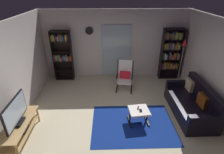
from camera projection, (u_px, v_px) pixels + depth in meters
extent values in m
plane|color=beige|center=(118.00, 122.00, 4.82)|extent=(7.02, 7.02, 0.00)
cube|color=silver|center=(114.00, 45.00, 6.79)|extent=(5.60, 0.06, 2.60)
cube|color=silver|center=(5.00, 82.00, 4.15)|extent=(0.06, 6.00, 2.60)
cube|color=silver|center=(116.00, 51.00, 6.84)|extent=(1.10, 0.01, 2.00)
cube|color=navy|center=(133.00, 124.00, 4.75)|extent=(2.18, 1.62, 0.01)
cube|color=tan|center=(19.00, 123.00, 4.10)|extent=(0.47, 1.32, 0.02)
cube|color=tan|center=(21.00, 131.00, 4.22)|extent=(0.43, 1.26, 0.02)
cylinder|color=tan|center=(18.00, 152.00, 3.68)|extent=(0.05, 0.05, 0.46)
cylinder|color=tan|center=(38.00, 114.00, 4.76)|extent=(0.05, 0.05, 0.46)
cylinder|color=tan|center=(0.00, 152.00, 3.67)|extent=(0.05, 0.05, 0.46)
cylinder|color=tan|center=(24.00, 114.00, 4.75)|extent=(0.05, 0.05, 0.46)
cube|color=black|center=(21.00, 130.00, 4.21)|extent=(0.28, 0.28, 0.07)
cube|color=black|center=(18.00, 122.00, 4.09)|extent=(0.20, 0.32, 0.05)
cube|color=black|center=(15.00, 111.00, 3.94)|extent=(0.04, 0.97, 0.59)
cube|color=silver|center=(16.00, 111.00, 3.94)|extent=(0.01, 0.92, 0.53)
cube|color=black|center=(53.00, 56.00, 6.64)|extent=(0.02, 0.30, 1.91)
cube|color=black|center=(72.00, 56.00, 6.65)|extent=(0.02, 0.30, 1.91)
cube|color=black|center=(63.00, 55.00, 6.77)|extent=(0.71, 0.02, 1.91)
cube|color=black|center=(66.00, 78.00, 7.08)|extent=(0.68, 0.28, 0.02)
cube|color=black|center=(65.00, 70.00, 6.91)|extent=(0.68, 0.28, 0.02)
cube|color=black|center=(63.00, 61.00, 6.73)|extent=(0.68, 0.28, 0.02)
cube|color=black|center=(62.00, 51.00, 6.56)|extent=(0.68, 0.28, 0.02)
cube|color=black|center=(61.00, 41.00, 6.38)|extent=(0.68, 0.28, 0.02)
cube|color=black|center=(59.00, 31.00, 6.21)|extent=(0.68, 0.28, 0.02)
cube|color=#88318C|center=(55.00, 57.00, 6.68)|extent=(0.04, 0.24, 0.25)
cube|color=gold|center=(56.00, 58.00, 6.67)|extent=(0.03, 0.10, 0.22)
cube|color=teal|center=(57.00, 58.00, 6.67)|extent=(0.03, 0.13, 0.21)
cube|color=#3A7B3D|center=(58.00, 58.00, 6.67)|extent=(0.03, 0.14, 0.24)
cube|color=#9F982A|center=(59.00, 58.00, 6.68)|extent=(0.04, 0.12, 0.23)
cube|color=gold|center=(60.00, 59.00, 6.67)|extent=(0.02, 0.23, 0.16)
cube|color=#9A4882|center=(62.00, 59.00, 6.67)|extent=(0.04, 0.23, 0.16)
cube|color=brown|center=(63.00, 59.00, 6.69)|extent=(0.03, 0.16, 0.16)
cube|color=#335AB2|center=(64.00, 58.00, 6.69)|extent=(0.04, 0.16, 0.21)
cube|color=teal|center=(65.00, 58.00, 6.70)|extent=(0.03, 0.19, 0.18)
cube|color=beige|center=(66.00, 58.00, 6.70)|extent=(0.02, 0.12, 0.22)
cube|color=beige|center=(67.00, 59.00, 6.68)|extent=(0.04, 0.19, 0.15)
cube|color=red|center=(69.00, 58.00, 6.69)|extent=(0.03, 0.12, 0.17)
cube|color=red|center=(70.00, 59.00, 6.69)|extent=(0.04, 0.16, 0.15)
cube|color=orange|center=(71.00, 58.00, 6.70)|extent=(0.03, 0.20, 0.21)
cube|color=gold|center=(52.00, 38.00, 6.33)|extent=(0.03, 0.17, 0.20)
cube|color=gold|center=(53.00, 38.00, 6.33)|extent=(0.04, 0.12, 0.23)
cube|color=beige|center=(54.00, 38.00, 6.31)|extent=(0.02, 0.16, 0.22)
cube|color=brown|center=(55.00, 39.00, 6.34)|extent=(0.02, 0.24, 0.16)
cube|color=#335EA2|center=(57.00, 39.00, 6.35)|extent=(0.04, 0.15, 0.17)
cube|color=orange|center=(58.00, 39.00, 6.35)|extent=(0.04, 0.16, 0.17)
cube|color=#983B8A|center=(59.00, 38.00, 6.30)|extent=(0.04, 0.11, 0.26)
cube|color=#365CAE|center=(60.00, 39.00, 6.34)|extent=(0.02, 0.15, 0.17)
cube|color=olive|center=(61.00, 38.00, 6.31)|extent=(0.02, 0.24, 0.25)
cube|color=#315EA8|center=(62.00, 38.00, 6.34)|extent=(0.04, 0.14, 0.18)
cube|color=#2F69B9|center=(63.00, 38.00, 6.32)|extent=(0.03, 0.18, 0.22)
cube|color=#231A32|center=(64.00, 39.00, 6.33)|extent=(0.04, 0.21, 0.18)
cube|color=orange|center=(65.00, 38.00, 6.32)|extent=(0.03, 0.12, 0.21)
cube|color=orange|center=(66.00, 38.00, 6.31)|extent=(0.03, 0.23, 0.26)
cube|color=#3663A2|center=(68.00, 38.00, 6.35)|extent=(0.04, 0.14, 0.22)
cube|color=black|center=(161.00, 54.00, 6.72)|extent=(0.02, 0.30, 1.96)
cube|color=black|center=(181.00, 54.00, 6.74)|extent=(0.02, 0.30, 1.96)
cube|color=black|center=(170.00, 53.00, 6.85)|extent=(0.76, 0.02, 1.96)
cube|color=black|center=(167.00, 77.00, 7.18)|extent=(0.73, 0.28, 0.02)
cube|color=black|center=(169.00, 68.00, 7.00)|extent=(0.73, 0.28, 0.02)
cube|color=black|center=(170.00, 59.00, 6.82)|extent=(0.73, 0.28, 0.02)
cube|color=black|center=(172.00, 49.00, 6.64)|extent=(0.73, 0.28, 0.02)
cube|color=black|center=(173.00, 39.00, 6.46)|extent=(0.73, 0.28, 0.02)
cube|color=black|center=(175.00, 29.00, 6.28)|extent=(0.73, 0.28, 0.02)
cube|color=brown|center=(160.00, 66.00, 6.96)|extent=(0.02, 0.14, 0.21)
cube|color=red|center=(161.00, 66.00, 6.92)|extent=(0.02, 0.15, 0.23)
cube|color=brown|center=(162.00, 66.00, 6.96)|extent=(0.03, 0.13, 0.22)
cube|color=#3859B8|center=(163.00, 67.00, 6.95)|extent=(0.03, 0.21, 0.16)
cube|color=orange|center=(164.00, 65.00, 6.94)|extent=(0.03, 0.16, 0.26)
cube|color=gold|center=(165.00, 65.00, 6.94)|extent=(0.03, 0.18, 0.26)
cube|color=brown|center=(166.00, 66.00, 6.96)|extent=(0.04, 0.16, 0.17)
cube|color=#969B37|center=(167.00, 65.00, 6.95)|extent=(0.03, 0.11, 0.24)
cube|color=olive|center=(168.00, 66.00, 6.96)|extent=(0.02, 0.14, 0.21)
cube|color=red|center=(169.00, 66.00, 6.92)|extent=(0.03, 0.13, 0.25)
cube|color=#AA9C39|center=(170.00, 66.00, 6.95)|extent=(0.03, 0.12, 0.23)
cube|color=gold|center=(171.00, 66.00, 6.96)|extent=(0.02, 0.23, 0.21)
cube|color=brown|center=(172.00, 65.00, 6.94)|extent=(0.04, 0.10, 0.24)
cube|color=olive|center=(173.00, 66.00, 6.97)|extent=(0.03, 0.16, 0.17)
cube|color=gold|center=(174.00, 66.00, 6.96)|extent=(0.03, 0.13, 0.16)
cube|color=#93368C|center=(175.00, 66.00, 6.96)|extent=(0.03, 0.14, 0.20)
cube|color=brown|center=(176.00, 65.00, 6.95)|extent=(0.04, 0.24, 0.23)
cube|color=#2C2C21|center=(177.00, 65.00, 6.95)|extent=(0.04, 0.13, 0.23)
cube|color=teal|center=(162.00, 56.00, 6.76)|extent=(0.04, 0.11, 0.26)
cube|color=#37814E|center=(163.00, 57.00, 6.77)|extent=(0.03, 0.20, 0.19)
cube|color=beige|center=(165.00, 56.00, 6.75)|extent=(0.03, 0.20, 0.24)
cube|color=beige|center=(166.00, 56.00, 6.75)|extent=(0.04, 0.19, 0.23)
cube|color=beige|center=(166.00, 57.00, 6.76)|extent=(0.02, 0.14, 0.17)
cube|color=black|center=(167.00, 57.00, 6.78)|extent=(0.03, 0.15, 0.16)
cube|color=#242332|center=(169.00, 56.00, 6.77)|extent=(0.04, 0.14, 0.21)
cube|color=teal|center=(170.00, 56.00, 6.75)|extent=(0.04, 0.10, 0.27)
cube|color=#C03336|center=(171.00, 57.00, 6.79)|extent=(0.03, 0.19, 0.19)
cube|color=#C83D30|center=(172.00, 57.00, 6.77)|extent=(0.04, 0.22, 0.16)
cube|color=beige|center=(173.00, 57.00, 6.77)|extent=(0.03, 0.11, 0.17)
cube|color=orange|center=(175.00, 56.00, 6.76)|extent=(0.02, 0.14, 0.23)
cube|color=red|center=(175.00, 56.00, 6.77)|extent=(0.02, 0.18, 0.24)
cube|color=#172D29|center=(176.00, 56.00, 6.75)|extent=(0.04, 0.11, 0.25)
cube|color=gold|center=(177.00, 56.00, 6.76)|extent=(0.02, 0.21, 0.25)
cube|color=#8E3485|center=(178.00, 56.00, 6.75)|extent=(0.04, 0.16, 0.24)
cube|color=#262620|center=(163.00, 46.00, 6.57)|extent=(0.02, 0.14, 0.25)
cube|color=gold|center=(164.00, 47.00, 6.57)|extent=(0.04, 0.17, 0.20)
cube|color=red|center=(165.00, 46.00, 6.58)|extent=(0.02, 0.15, 0.24)
cube|color=#A29B39|center=(166.00, 46.00, 6.58)|extent=(0.03, 0.12, 0.24)
cube|color=teal|center=(168.00, 46.00, 6.58)|extent=(0.04, 0.14, 0.22)
cube|color=#212F33|center=(169.00, 46.00, 6.58)|extent=(0.03, 0.17, 0.24)
cube|color=olive|center=(169.00, 46.00, 6.59)|extent=(0.02, 0.15, 0.25)
cube|color=red|center=(170.00, 47.00, 6.60)|extent=(0.04, 0.12, 0.19)
cube|color=#2664A2|center=(172.00, 47.00, 6.57)|extent=(0.02, 0.18, 0.22)
cube|color=beige|center=(172.00, 46.00, 6.59)|extent=(0.04, 0.18, 0.24)
cube|color=#CA3E32|center=(173.00, 46.00, 6.58)|extent=(0.03, 0.13, 0.24)
cube|color=#44864F|center=(174.00, 47.00, 6.61)|extent=(0.04, 0.22, 0.16)
cube|color=orange|center=(176.00, 47.00, 6.57)|extent=(0.02, 0.11, 0.21)
cube|color=#979937|center=(177.00, 46.00, 6.56)|extent=(0.03, 0.15, 0.25)
cube|color=gold|center=(178.00, 47.00, 6.60)|extent=(0.03, 0.19, 0.18)
cube|color=beige|center=(179.00, 47.00, 6.61)|extent=(0.03, 0.19, 0.18)
cube|color=#2F2E33|center=(180.00, 46.00, 6.59)|extent=(0.03, 0.12, 0.24)
cube|color=#BEB1AE|center=(165.00, 36.00, 6.40)|extent=(0.03, 0.12, 0.24)
cube|color=red|center=(166.00, 36.00, 6.41)|extent=(0.03, 0.15, 0.19)
cube|color=#35843B|center=(167.00, 36.00, 6.38)|extent=(0.04, 0.17, 0.26)
cube|color=red|center=(168.00, 36.00, 6.41)|extent=(0.03, 0.19, 0.20)
cube|color=#191C35|center=(169.00, 37.00, 6.41)|extent=(0.03, 0.18, 0.15)
cube|color=gold|center=(170.00, 36.00, 6.41)|extent=(0.03, 0.11, 0.20)
cube|color=brown|center=(171.00, 36.00, 6.41)|extent=(0.04, 0.23, 0.20)
cube|color=#3F6BAC|center=(173.00, 36.00, 6.39)|extent=(0.03, 0.23, 0.25)
cube|color=#232331|center=(174.00, 36.00, 6.38)|extent=(0.02, 0.11, 0.22)
cube|color=#9F9E32|center=(175.00, 37.00, 6.40)|extent=(0.04, 0.17, 0.17)
cube|color=beige|center=(176.00, 35.00, 6.39)|extent=(0.02, 0.16, 0.26)
cube|color=gold|center=(177.00, 36.00, 6.38)|extent=(0.04, 0.11, 0.25)
cube|color=#41823D|center=(177.00, 36.00, 6.40)|extent=(0.03, 0.12, 0.23)
cube|color=#42843E|center=(179.00, 36.00, 6.40)|extent=(0.04, 0.16, 0.24)
cube|color=gold|center=(180.00, 36.00, 6.39)|extent=(0.04, 0.18, 0.22)
cube|color=slate|center=(181.00, 36.00, 6.40)|extent=(0.04, 0.14, 0.21)
cube|color=brown|center=(182.00, 36.00, 6.43)|extent=(0.04, 0.15, 0.22)
cube|color=black|center=(189.00, 107.00, 5.09)|extent=(0.88, 1.85, 0.40)
cube|color=black|center=(205.00, 94.00, 4.89)|extent=(0.18, 1.85, 0.50)
cube|color=black|center=(207.00, 119.00, 4.19)|extent=(0.88, 0.14, 0.20)
cube|color=black|center=(180.00, 84.00, 5.71)|extent=(0.88, 0.14, 0.20)
cube|color=brown|center=(203.00, 101.00, 4.74)|extent=(0.16, 0.39, 0.34)
cube|color=#D4B78D|center=(190.00, 85.00, 5.49)|extent=(0.16, 0.39, 0.34)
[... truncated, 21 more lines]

